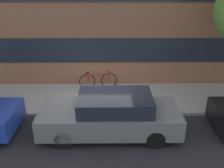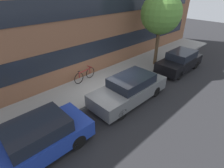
{
  "view_description": "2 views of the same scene",
  "coord_description": "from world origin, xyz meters",
  "px_view_note": "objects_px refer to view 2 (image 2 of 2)",
  "views": [
    {
      "loc": [
        0.37,
        -8.03,
        4.87
      ],
      "look_at": [
        0.45,
        0.55,
        1.07
      ],
      "focal_mm": 40.0,
      "sensor_mm": 36.0,
      "label": 1
    },
    {
      "loc": [
        -5.73,
        -6.08,
        5.49
      ],
      "look_at": [
        0.15,
        0.04,
        0.63
      ],
      "focal_mm": 28.0,
      "sensor_mm": 36.0,
      "label": 2
    }
  ],
  "objects_px": {
    "parked_car_grey": "(130,89)",
    "parked_car_black": "(180,61)",
    "bicycle": "(85,75)",
    "street_tree": "(161,14)",
    "parked_car_blue": "(36,140)",
    "fire_hydrant": "(38,117)"
  },
  "relations": [
    {
      "from": "bicycle",
      "to": "parked_car_grey",
      "type": "bearing_deg",
      "value": -88.45
    },
    {
      "from": "parked_car_blue",
      "to": "fire_hydrant",
      "type": "distance_m",
      "value": 1.6
    },
    {
      "from": "parked_car_grey",
      "to": "parked_car_black",
      "type": "distance_m",
      "value": 5.45
    },
    {
      "from": "fire_hydrant",
      "to": "bicycle",
      "type": "relative_size",
      "value": 0.4
    },
    {
      "from": "street_tree",
      "to": "bicycle",
      "type": "bearing_deg",
      "value": 164.34
    },
    {
      "from": "parked_car_grey",
      "to": "bicycle",
      "type": "distance_m",
      "value": 3.31
    },
    {
      "from": "parked_car_blue",
      "to": "bicycle",
      "type": "relative_size",
      "value": 2.39
    },
    {
      "from": "parked_car_blue",
      "to": "bicycle",
      "type": "bearing_deg",
      "value": -144.08
    },
    {
      "from": "bicycle",
      "to": "street_tree",
      "type": "distance_m",
      "value": 6.57
    },
    {
      "from": "parked_car_blue",
      "to": "street_tree",
      "type": "xyz_separation_m",
      "value": [
        10.0,
        1.72,
        3.07
      ]
    },
    {
      "from": "parked_car_grey",
      "to": "parked_car_black",
      "type": "height_order",
      "value": "parked_car_black"
    },
    {
      "from": "parked_car_grey",
      "to": "parked_car_black",
      "type": "xyz_separation_m",
      "value": [
        5.45,
        -0.0,
        0.0
      ]
    },
    {
      "from": "street_tree",
      "to": "parked_car_grey",
      "type": "bearing_deg",
      "value": -160.82
    },
    {
      "from": "bicycle",
      "to": "street_tree",
      "type": "bearing_deg",
      "value": -23.48
    },
    {
      "from": "parked_car_grey",
      "to": "street_tree",
      "type": "relative_size",
      "value": 0.89
    },
    {
      "from": "parked_car_grey",
      "to": "fire_hydrant",
      "type": "xyz_separation_m",
      "value": [
        -4.38,
        1.43,
        -0.23
      ]
    },
    {
      "from": "parked_car_grey",
      "to": "parked_car_black",
      "type": "bearing_deg",
      "value": -180.0
    },
    {
      "from": "fire_hydrant",
      "to": "bicycle",
      "type": "height_order",
      "value": "bicycle"
    },
    {
      "from": "parked_car_blue",
      "to": "street_tree",
      "type": "height_order",
      "value": "street_tree"
    },
    {
      "from": "parked_car_blue",
      "to": "fire_hydrant",
      "type": "height_order",
      "value": "parked_car_blue"
    },
    {
      "from": "parked_car_grey",
      "to": "fire_hydrant",
      "type": "relative_size",
      "value": 6.56
    },
    {
      "from": "fire_hydrant",
      "to": "parked_car_grey",
      "type": "bearing_deg",
      "value": -18.15
    }
  ]
}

